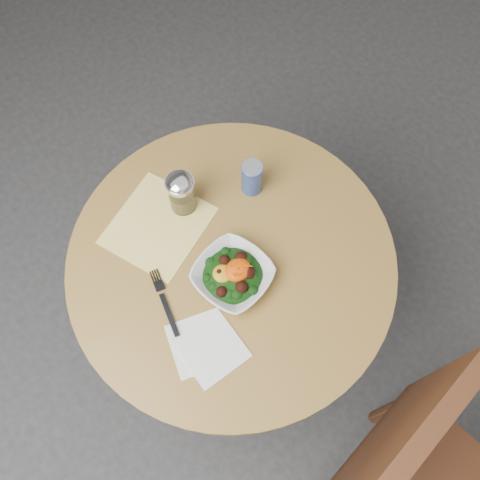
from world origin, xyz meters
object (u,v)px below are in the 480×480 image
(chair, at_px, (408,478))
(beverage_can, at_px, (252,177))
(spice_shaker, at_px, (182,193))
(salad_bowl, at_px, (233,275))

(chair, relative_size, beverage_can, 8.76)
(spice_shaker, relative_size, beverage_can, 1.23)
(chair, xyz_separation_m, spice_shaker, (-0.02, 0.93, 0.25))
(salad_bowl, bearing_deg, spice_shaker, 83.63)
(salad_bowl, height_order, beverage_can, beverage_can)
(chair, xyz_separation_m, beverage_can, (0.16, 0.85, 0.24))
(chair, relative_size, spice_shaker, 7.12)
(spice_shaker, bearing_deg, salad_bowl, -96.37)
(salad_bowl, xyz_separation_m, beverage_can, (0.21, 0.18, 0.03))
(salad_bowl, bearing_deg, beverage_can, 40.68)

